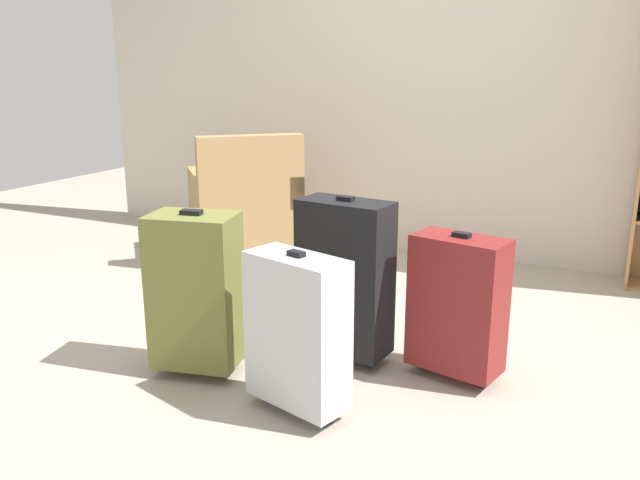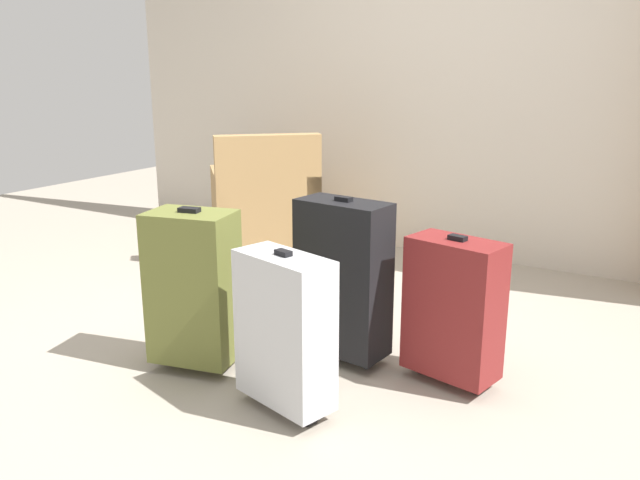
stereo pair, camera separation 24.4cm
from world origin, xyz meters
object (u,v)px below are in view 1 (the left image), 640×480
object	(u,v)px
suitcase_olive	(196,290)
suitcase_silver	(297,331)
armchair	(245,215)
mug	(310,266)
suitcase_dark_red	(457,304)
suitcase_black	(345,277)

from	to	relation	value
suitcase_olive	suitcase_silver	world-z (taller)	suitcase_olive
armchair	suitcase_olive	bearing A→B (deg)	-65.03
mug	suitcase_dark_red	bearing A→B (deg)	-40.71
suitcase_olive	suitcase_dark_red	bearing A→B (deg)	22.82
armchair	suitcase_dark_red	distance (m)	2.15
armchair	suitcase_olive	world-z (taller)	armchair
armchair	mug	world-z (taller)	armchair
suitcase_black	suitcase_dark_red	size ratio (longest dim) A/B	1.18
armchair	mug	xyz separation A→B (m)	(0.56, -0.11, -0.27)
suitcase_silver	suitcase_dark_red	distance (m)	0.74
suitcase_black	suitcase_dark_red	world-z (taller)	suitcase_black
mug	suitcase_silver	xyz separation A→B (m)	(0.75, -1.62, 0.30)
armchair	mug	bearing A→B (deg)	-11.43
mug	suitcase_silver	world-z (taller)	suitcase_silver
mug	suitcase_black	world-z (taller)	suitcase_black
suitcase_dark_red	suitcase_olive	bearing A→B (deg)	-157.18
suitcase_olive	mug	bearing A→B (deg)	97.18
mug	armchair	bearing A→B (deg)	168.57
suitcase_black	suitcase_silver	bearing A→B (deg)	-86.97
suitcase_black	suitcase_olive	size ratio (longest dim) A/B	1.04
mug	suitcase_olive	bearing A→B (deg)	-82.82
suitcase_black	mug	bearing A→B (deg)	123.37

